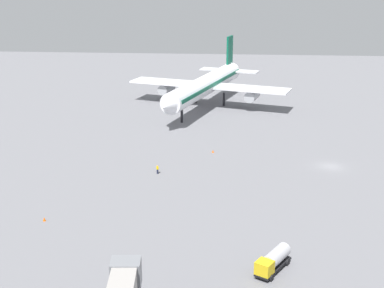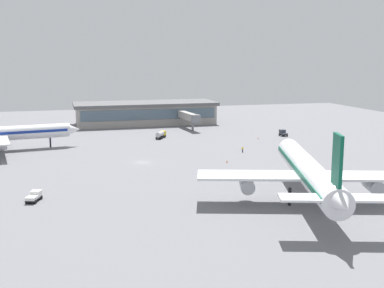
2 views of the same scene
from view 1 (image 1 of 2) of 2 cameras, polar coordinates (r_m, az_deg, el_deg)
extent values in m
plane|color=slate|center=(105.60, 14.44, -2.32)|extent=(288.00, 288.00, 0.00)
cylinder|color=white|center=(145.47, 1.41, 6.25)|extent=(18.54, 46.34, 5.16)
cone|color=white|center=(122.90, -2.64, 4.07)|extent=(6.18, 6.36, 4.90)
cone|color=white|center=(168.60, 4.38, 8.07)|extent=(5.82, 7.36, 4.12)
cube|color=#0C593F|center=(145.40, 1.41, 6.40)|extent=(18.10, 44.58, 0.93)
cube|color=white|center=(147.74, 1.72, 6.22)|extent=(44.78, 20.11, 0.46)
cylinder|color=#A5A8AD|center=(144.45, 6.39, 5.12)|extent=(4.48, 6.65, 2.84)
cylinder|color=#A5A8AD|center=(152.70, -2.71, 5.90)|extent=(4.48, 6.65, 2.84)
cube|color=white|center=(164.99, 3.97, 7.78)|extent=(18.26, 9.19, 0.37)
cube|color=#0C593F|center=(164.03, 4.01, 9.90)|extent=(1.84, 4.47, 8.25)
cylinder|color=black|center=(131.60, -1.09, 3.05)|extent=(0.62, 0.62, 3.61)
cylinder|color=black|center=(148.55, 3.39, 4.74)|extent=(0.62, 0.62, 3.61)
cylinder|color=black|center=(151.25, 0.42, 5.00)|extent=(0.62, 0.62, 3.61)
cube|color=black|center=(68.94, 8.54, -12.70)|extent=(4.83, 6.39, 0.30)
cube|color=gold|center=(66.72, 7.68, -12.83)|extent=(2.55, 2.52, 1.60)
cube|color=#3F596B|center=(65.93, 7.35, -12.89)|extent=(1.42, 0.88, 0.90)
cylinder|color=#B7B7BC|center=(69.13, 8.92, -11.63)|extent=(3.83, 4.79, 1.80)
cylinder|color=black|center=(66.96, 8.39, -13.84)|extent=(0.66, 0.84, 0.80)
cylinder|color=black|center=(67.69, 6.92, -13.40)|extent=(0.66, 0.84, 0.80)
cylinder|color=black|center=(70.41, 10.07, -12.23)|extent=(0.66, 0.84, 0.80)
cylinder|color=black|center=(71.10, 8.66, -11.83)|extent=(0.66, 0.84, 0.80)
cylinder|color=#1E2338|center=(98.79, -3.67, -2.92)|extent=(0.45, 0.45, 0.85)
cylinder|color=yellow|center=(98.54, -3.68, -2.52)|extent=(0.54, 0.54, 0.60)
sphere|color=tan|center=(98.40, -3.68, -2.30)|extent=(0.22, 0.22, 0.22)
cylinder|color=yellow|center=(98.37, -3.58, -2.56)|extent=(0.10, 0.10, 0.54)
cylinder|color=yellow|center=(98.71, -3.77, -2.49)|extent=(0.10, 0.10, 0.54)
cube|color=slate|center=(58.29, -7.00, -13.46)|extent=(3.32, 2.67, 3.08)
cone|color=#EA590C|center=(110.06, 2.23, -0.76)|extent=(0.44, 0.44, 0.60)
cone|color=#EA590C|center=(83.51, -15.37, -7.67)|extent=(0.44, 0.44, 0.60)
camera|label=2|loc=(231.79, 15.11, 15.62)|focal=45.41mm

